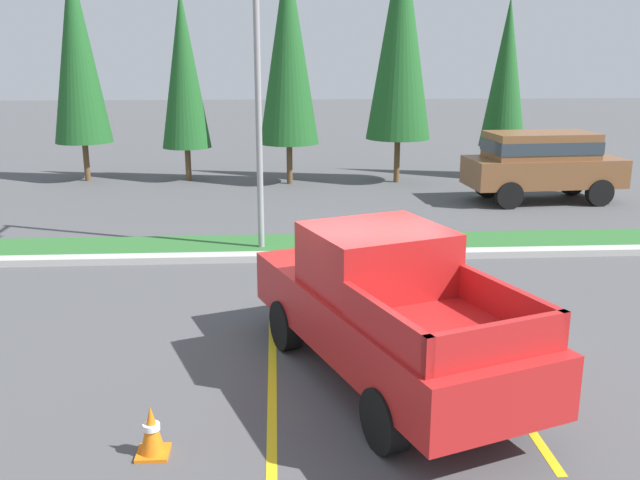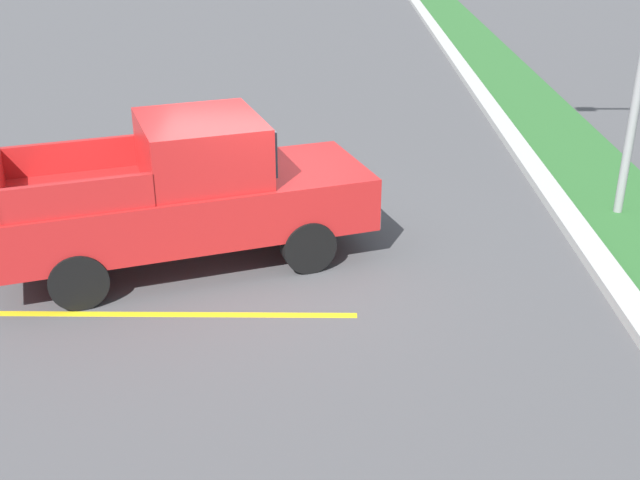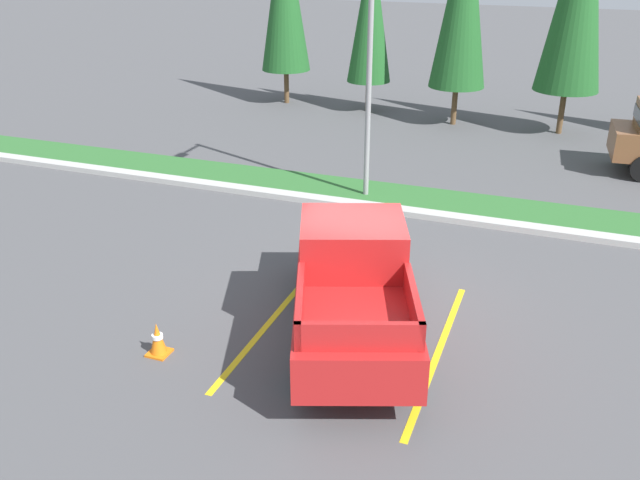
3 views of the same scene
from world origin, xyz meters
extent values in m
plane|color=#4C4C4F|center=(0.00, 0.00, 0.00)|extent=(120.00, 120.00, 0.00)
cube|color=yellow|center=(-1.38, -0.90, 0.00)|extent=(0.12, 4.80, 0.01)
cube|color=yellow|center=(1.72, -0.90, 0.00)|extent=(0.12, 4.80, 0.01)
cube|color=#B2B2AD|center=(0.00, 5.00, 0.07)|extent=(56.00, 0.40, 0.15)
cylinder|color=black|center=(-1.17, 0.27, 0.38)|extent=(0.52, 0.81, 0.76)
cylinder|color=black|center=(0.43, 0.85, 0.38)|extent=(0.52, 0.81, 0.76)
cylinder|color=black|center=(-0.10, -2.64, 0.38)|extent=(0.52, 0.81, 0.76)
cylinder|color=black|center=(1.50, -2.06, 0.38)|extent=(0.52, 0.81, 0.76)
cube|color=red|center=(0.17, -0.90, 0.88)|extent=(3.58, 5.54, 0.76)
cube|color=red|center=(0.06, -0.62, 1.68)|extent=(2.20, 2.11, 0.84)
cube|color=#2D3842|center=(-0.22, 0.15, 1.73)|extent=(1.54, 0.61, 0.63)
cube|color=red|center=(-0.13, -2.55, 1.48)|extent=(0.75, 1.82, 0.44)
cube|color=red|center=(1.46, -1.96, 1.48)|extent=(0.75, 1.82, 0.44)
cube|color=silver|center=(-0.71, 1.50, 0.64)|extent=(1.75, 0.77, 0.28)
cube|color=orange|center=(-2.72, -2.58, 0.02)|extent=(0.36, 0.36, 0.04)
cone|color=orange|center=(-2.72, -2.58, 0.32)|extent=(0.28, 0.28, 0.56)
cylinder|color=white|center=(-2.72, -2.58, 0.35)|extent=(0.19, 0.19, 0.07)
camera|label=1|loc=(-1.28, -9.64, 4.37)|focal=39.14mm
camera|label=2|loc=(10.42, 1.13, 5.02)|focal=44.32mm
camera|label=3|loc=(3.25, -10.74, 6.55)|focal=38.26mm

